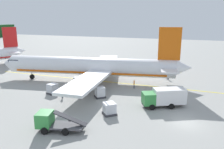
# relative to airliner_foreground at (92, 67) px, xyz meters

# --- Properties ---
(airliner_foreground) EXTENTS (34.50, 41.55, 11.90)m
(airliner_foreground) POSITION_rel_airliner_foreground_xyz_m (0.00, 0.00, 0.00)
(airliner_foreground) COLOR white
(airliner_foreground) RESTS_ON ground
(service_truck_fuel) EXTENTS (5.00, 6.99, 2.96)m
(service_truck_fuel) POSITION_rel_airliner_foreground_xyz_m (-9.08, -16.55, -1.76)
(service_truck_fuel) COLOR #338C3F
(service_truck_fuel) RESTS_ON ground
(service_truck_catering) EXTENTS (3.55, 6.39, 2.57)m
(service_truck_catering) POSITION_rel_airliner_foreground_xyz_m (-21.66, -4.39, -2.20)
(service_truck_catering) COLOR #338C3F
(service_truck_catering) RESTS_ON ground
(cargo_container_near) EXTENTS (2.15, 2.15, 2.01)m
(cargo_container_near) POSITION_rel_airliner_foreground_xyz_m (-9.64, 3.73, -2.44)
(cargo_container_near) COLOR #333338
(cargo_container_near) RESTS_ON ground
(cargo_container_mid) EXTENTS (2.53, 2.53, 1.91)m
(cargo_container_mid) POSITION_rel_airliner_foreground_xyz_m (-14.80, -9.39, -2.50)
(cargo_container_mid) COLOR #333338
(cargo_container_mid) RESTS_ON ground
(cargo_container_far) EXTENTS (2.38, 2.38, 2.05)m
(cargo_container_far) POSITION_rel_airliner_foreground_xyz_m (-8.58, -5.34, -2.42)
(cargo_container_far) COLOR #333338
(cargo_container_far) RESTS_ON ground
(crew_marshaller) EXTENTS (0.63, 0.26, 1.72)m
(crew_marshaller) POSITION_rel_airliner_foreground_xyz_m (9.15, -14.45, -2.38)
(crew_marshaller) COLOR #191E33
(crew_marshaller) RESTS_ON ground
(crew_loader_left) EXTENTS (0.61, 0.34, 1.73)m
(crew_loader_left) POSITION_rel_airliner_foreground_xyz_m (-1.34, -9.66, -2.36)
(crew_loader_left) COLOR #191E33
(crew_loader_left) RESTS_ON ground
(crew_loader_right) EXTENTS (0.44, 0.54, 1.69)m
(crew_loader_right) POSITION_rel_airliner_foreground_xyz_m (-10.97, 0.83, -2.39)
(crew_loader_right) COLOR #191E33
(crew_loader_right) RESTS_ON ground
(crew_supervisor) EXTENTS (0.34, 0.61, 1.76)m
(crew_supervisor) POSITION_rel_airliner_foreground_xyz_m (7.61, -15.35, -2.35)
(crew_supervisor) COLOR #191E33
(crew_supervisor) RESTS_ON ground
(apron_guide_line) EXTENTS (0.30, 60.00, 0.01)m
(apron_guide_line) POSITION_rel_airliner_foreground_xyz_m (1.17, -4.44, -3.39)
(apron_guide_line) COLOR yellow
(apron_guide_line) RESTS_ON ground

